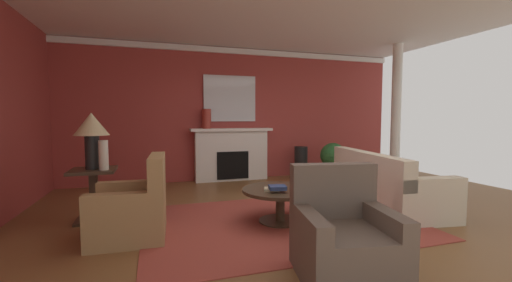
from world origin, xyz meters
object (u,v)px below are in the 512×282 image
Objects in this scene: sofa at (385,187)px; vase_on_side_table at (104,155)px; armchair_near_window at (133,211)px; armchair_facing_fireplace at (344,242)px; coffee_table at (280,197)px; vase_tall_corner at (301,163)px; mantel_mirror at (230,99)px; fireplace at (231,156)px; side_table at (94,191)px; vase_mantel_left at (207,119)px; potted_plant at (333,158)px; table_lamp at (92,130)px.

sofa is 5.70× the size of vase_on_side_table.
armchair_facing_fireplace is at bearing -40.21° from armchair_near_window.
vase_tall_corner is (1.61, 2.71, 0.03)m from coffee_table.
mantel_mirror is 1.17× the size of coffee_table.
coffee_table is at bearing -91.05° from mantel_mirror.
vase_tall_corner is at bearing 59.31° from coffee_table.
fireplace is 2.57× the size of side_table.
armchair_near_window is 3.40m from vase_mantel_left.
sofa is 2.33× the size of armchair_near_window.
coffee_table is (1.82, -0.01, 0.03)m from armchair_near_window.
vase_mantel_left reaches higher than vase_on_side_table.
mantel_mirror is at bearing 159.67° from potted_plant.
side_table is at bearing -131.16° from vase_mantel_left.
mantel_mirror is at bearing 89.07° from armchair_facing_fireplace.
vase_mantel_left reaches higher than coffee_table.
armchair_facing_fireplace is at bearing -90.95° from fireplace.
fireplace reaches higher than armchair_facing_fireplace.
vase_mantel_left is at bearing -174.87° from fireplace.
mantel_mirror is 1.41× the size of potted_plant.
armchair_facing_fireplace is at bearing -45.12° from side_table.
armchair_facing_fireplace is 3.17m from vase_on_side_table.
coffee_table is 1.20× the size of potted_plant.
mantel_mirror reaches higher than table_lamp.
armchair_near_window is at bearing -150.03° from potted_plant.
fireplace is 1.59m from vase_tall_corner.
sofa is 4.36m from table_lamp.
side_table is 0.84× the size of potted_plant.
table_lamp is 0.38m from vase_on_side_table.
fireplace is at bearing 169.06° from vase_tall_corner.
vase_on_side_table reaches higher than vase_tall_corner.
vase_mantel_left reaches higher than potted_plant.
mantel_mirror is 4.88m from armchair_facing_fireplace.
mantel_mirror is 3.94m from armchair_near_window.
sofa reaches higher than side_table.
mantel_mirror is 2.16m from vase_tall_corner.
table_lamp reaches higher than armchair_facing_fireplace.
armchair_facing_fireplace is 1.27× the size of table_lamp.
potted_plant is (2.21, 2.33, 0.16)m from coffee_table.
sofa is 3.70m from armchair_near_window.
vase_tall_corner is at bearing -15.17° from mantel_mirror.
fireplace reaches higher than potted_plant.
fireplace is 2.25m from potted_plant.
vase_on_side_table is at bearing -38.66° from side_table.
sofa is (1.81, -2.88, -1.51)m from mantel_mirror.
side_table is 4.38m from vase_tall_corner.
mantel_mirror reaches higher than fireplace.
coffee_table is at bearing -17.89° from vase_on_side_table.
sofa reaches higher than potted_plant.
fireplace is 1.54× the size of mantel_mirror.
vase_on_side_table is 4.33m from vase_tall_corner.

